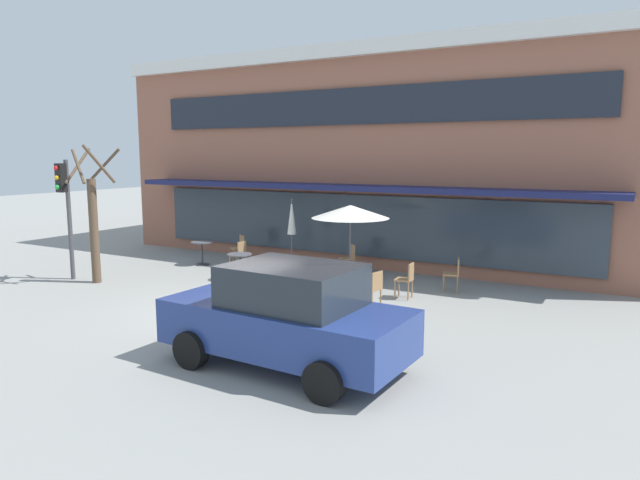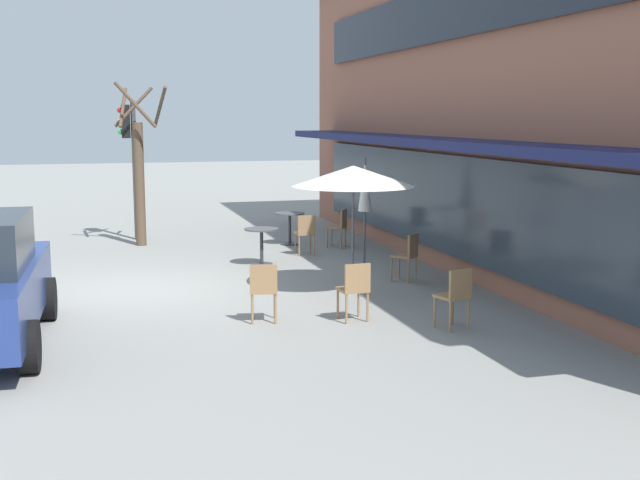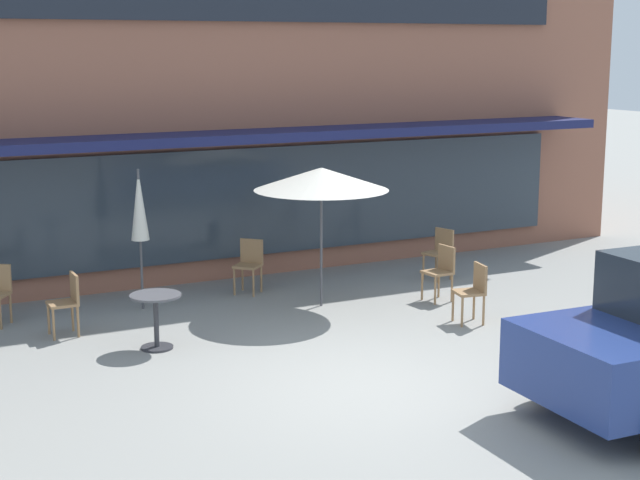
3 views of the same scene
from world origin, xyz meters
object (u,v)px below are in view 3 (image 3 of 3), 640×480
at_px(cafe_chair_1, 440,250).
at_px(patio_umbrella_cream_folded, 139,206).
at_px(cafe_chair_5, 441,269).
at_px(cafe_chair_3, 473,288).
at_px(cafe_chair_4, 249,262).
at_px(patio_umbrella_green_folded, 321,179).
at_px(cafe_chair_0, 68,299).
at_px(cafe_table_near_wall, 156,312).

bearing_deg(cafe_chair_1, patio_umbrella_cream_folded, 175.06).
bearing_deg(cafe_chair_5, cafe_chair_3, -103.46).
height_order(patio_umbrella_cream_folded, cafe_chair_4, patio_umbrella_cream_folded).
bearing_deg(patio_umbrella_green_folded, patio_umbrella_cream_folded, 156.73).
xyz_separation_m(patio_umbrella_cream_folded, cafe_chair_0, (-1.35, -0.90, -1.10)).
relative_size(patio_umbrella_cream_folded, cafe_chair_0, 2.47).
xyz_separation_m(cafe_chair_0, cafe_chair_4, (3.25, 1.08, 0.00)).
bearing_deg(cafe_chair_1, cafe_chair_4, 169.23).
distance_m(patio_umbrella_green_folded, cafe_chair_0, 4.21).
height_order(cafe_table_near_wall, cafe_chair_4, cafe_chair_4).
relative_size(patio_umbrella_green_folded, cafe_chair_0, 2.47).
relative_size(cafe_chair_0, cafe_chair_3, 1.00).
bearing_deg(patio_umbrella_green_folded, cafe_chair_1, 13.63).
height_order(patio_umbrella_cream_folded, cafe_chair_5, patio_umbrella_cream_folded).
xyz_separation_m(cafe_chair_0, cafe_chair_3, (5.48, -2.11, 0.00)).
xyz_separation_m(cafe_table_near_wall, cafe_chair_0, (-0.92, 1.18, 0.01)).
distance_m(cafe_chair_0, cafe_chair_3, 5.87).
bearing_deg(cafe_chair_5, patio_umbrella_green_folded, 162.55).
distance_m(patio_umbrella_cream_folded, cafe_chair_5, 4.88).
height_order(cafe_chair_4, cafe_chair_5, same).
height_order(patio_umbrella_green_folded, cafe_chair_5, patio_umbrella_green_folded).
bearing_deg(cafe_chair_0, cafe_chair_5, -7.82).
relative_size(patio_umbrella_green_folded, patio_umbrella_cream_folded, 1.00).
height_order(cafe_table_near_wall, patio_umbrella_cream_folded, patio_umbrella_cream_folded).
relative_size(cafe_chair_3, cafe_chair_5, 1.00).
bearing_deg(cafe_chair_0, cafe_chair_1, 3.83).
bearing_deg(cafe_chair_4, cafe_chair_1, -10.77).
bearing_deg(cafe_table_near_wall, cafe_chair_3, -11.47).
bearing_deg(cafe_chair_4, cafe_chair_3, -55.02).
height_order(cafe_chair_0, cafe_chair_5, same).
xyz_separation_m(patio_umbrella_cream_folded, cafe_chair_5, (4.44, -1.69, -1.10)).
relative_size(cafe_chair_1, cafe_chair_4, 1.00).
height_order(cafe_table_near_wall, cafe_chair_0, cafe_chair_0).
bearing_deg(patio_umbrella_cream_folded, cafe_table_near_wall, -101.96).
height_order(cafe_table_near_wall, cafe_chair_5, cafe_chair_5).
bearing_deg(cafe_table_near_wall, cafe_chair_0, 127.82).
relative_size(patio_umbrella_green_folded, cafe_chair_1, 2.47).
relative_size(patio_umbrella_green_folded, cafe_chair_3, 2.47).
bearing_deg(patio_umbrella_green_folded, cafe_chair_4, 117.66).
height_order(cafe_chair_1, cafe_chair_3, same).
relative_size(patio_umbrella_cream_folded, cafe_chair_4, 2.47).
height_order(cafe_chair_1, cafe_chair_5, same).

